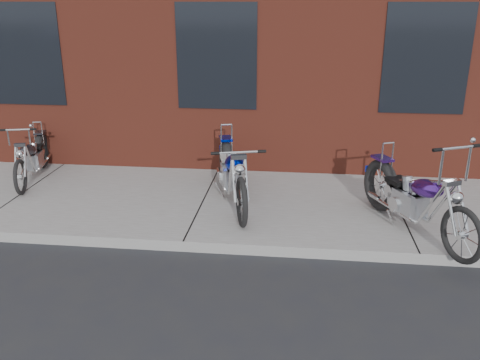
# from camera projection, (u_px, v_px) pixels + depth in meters

# --- Properties ---
(ground) EXTENTS (120.00, 120.00, 0.00)m
(ground) POSITION_uv_depth(u_px,v_px,m) (184.00, 252.00, 6.67)
(ground) COLOR #23242A
(ground) RESTS_ON ground
(sidewalk) EXTENTS (22.00, 3.00, 0.15)m
(sidewalk) POSITION_uv_depth(u_px,v_px,m) (204.00, 204.00, 8.05)
(sidewalk) COLOR gray
(sidewalk) RESTS_ON ground
(chopper_purple) EXTENTS (1.13, 2.26, 1.37)m
(chopper_purple) POSITION_uv_depth(u_px,v_px,m) (414.00, 201.00, 6.78)
(chopper_purple) COLOR black
(chopper_purple) RESTS_ON sidewalk
(chopper_blue) EXTENTS (0.84, 2.40, 1.07)m
(chopper_blue) POSITION_uv_depth(u_px,v_px,m) (233.00, 175.00, 7.80)
(chopper_blue) COLOR black
(chopper_blue) RESTS_ON sidewalk
(chopper_third) EXTENTS (0.66, 2.01, 1.04)m
(chopper_third) POSITION_uv_depth(u_px,v_px,m) (32.00, 159.00, 8.83)
(chopper_third) COLOR black
(chopper_third) RESTS_ON sidewalk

